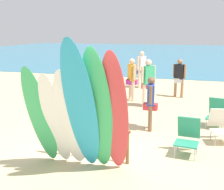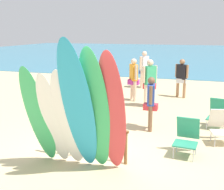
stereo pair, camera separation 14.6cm
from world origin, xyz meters
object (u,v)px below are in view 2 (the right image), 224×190
(surfboard_green_4, at_px, (95,113))
(beachgoer_photographing, at_px, (134,76))
(surfboard_green_0, at_px, (38,116))
(surfboard_rack, at_px, (87,135))
(surfboard_white_1, at_px, (53,121))
(beach_chair_blue, at_px, (221,125))
(surfboard_red_5, at_px, (112,115))
(surfboard_teal_3, at_px, (79,110))
(beach_chair_red, at_px, (218,113))
(beachgoer_midbeach, at_px, (151,100))
(beachgoer_near_rack, at_px, (144,67))
(beachgoer_strolling, at_px, (182,76))
(beachgoer_by_water, at_px, (150,80))
(surfboard_white_2, at_px, (68,120))
(beach_chair_striped, at_px, (187,136))

(surfboard_green_4, distance_m, beachgoer_photographing, 6.25)
(surfboard_green_0, bearing_deg, surfboard_rack, 42.72)
(surfboard_white_1, relative_size, beach_chair_blue, 2.60)
(surfboard_rack, distance_m, surfboard_red_5, 1.16)
(surfboard_green_0, bearing_deg, surfboard_green_4, 2.58)
(surfboard_teal_3, distance_m, beach_chair_red, 4.72)
(surfboard_teal_3, height_order, beachgoer_midbeach, surfboard_teal_3)
(surfboard_green_0, distance_m, surfboard_red_5, 1.52)
(surfboard_rack, height_order, beachgoer_near_rack, beachgoer_near_rack)
(surfboard_green_4, relative_size, beachgoer_strolling, 1.66)
(surfboard_rack, height_order, beachgoer_by_water, beachgoer_by_water)
(beachgoer_near_rack, bearing_deg, surfboard_green_4, 32.12)
(surfboard_white_2, xyz_separation_m, beachgoer_near_rack, (-0.31, 8.88, -0.04))
(beachgoer_strolling, relative_size, beach_chair_striped, 1.89)
(beachgoer_photographing, height_order, beach_chair_striped, beachgoer_photographing)
(beachgoer_by_water, xyz_separation_m, beach_chair_striped, (1.55, -3.89, -0.56))
(surfboard_white_2, relative_size, beach_chair_striped, 2.68)
(surfboard_white_1, height_order, surfboard_teal_3, surfboard_teal_3)
(beachgoer_by_water, relative_size, beachgoer_strolling, 1.09)
(surfboard_white_1, bearing_deg, beach_chair_blue, 38.60)
(surfboard_red_5, relative_size, beachgoer_strolling, 1.60)
(beachgoer_near_rack, bearing_deg, beachgoer_by_water, 41.06)
(surfboard_green_0, bearing_deg, surfboard_white_2, 1.74)
(beach_chair_blue, bearing_deg, beachgoer_photographing, 117.24)
(surfboard_white_1, distance_m, surfboard_green_4, 0.92)
(surfboard_green_0, distance_m, surfboard_teal_3, 1.00)
(surfboard_white_1, relative_size, surfboard_red_5, 0.85)
(surfboard_green_4, bearing_deg, beachgoer_midbeach, 75.46)
(surfboard_red_5, bearing_deg, beachgoer_near_rack, 93.82)
(surfboard_white_2, xyz_separation_m, beachgoer_photographing, (-0.19, 6.19, -0.09))
(surfboard_green_4, bearing_deg, surfboard_green_0, 173.74)
(beachgoer_by_water, xyz_separation_m, beach_chair_blue, (2.30, -2.88, -0.56))
(beach_chair_striped, bearing_deg, surfboard_rack, -150.55)
(surfboard_white_2, bearing_deg, beachgoer_photographing, 89.42)
(surfboard_teal_3, distance_m, beach_chair_striped, 2.65)
(beachgoer_photographing, bearing_deg, surfboard_teal_3, 151.82)
(surfboard_green_4, height_order, beach_chair_red, surfboard_green_4)
(surfboard_green_4, relative_size, beach_chair_red, 3.14)
(beach_chair_red, bearing_deg, surfboard_teal_3, -111.00)
(beachgoer_midbeach, height_order, beach_chair_blue, beachgoer_midbeach)
(surfboard_red_5, xyz_separation_m, beachgoer_midbeach, (0.22, 2.85, -0.36))
(surfboard_green_0, xyz_separation_m, beach_chair_striped, (2.79, 1.50, -0.62))
(surfboard_green_0, height_order, beachgoer_midbeach, surfboard_green_0)
(beachgoer_photographing, xyz_separation_m, beach_chair_blue, (3.07, -3.65, -0.52))
(surfboard_teal_3, bearing_deg, beach_chair_red, 53.77)
(surfboard_green_4, relative_size, beachgoer_photographing, 1.59)
(beachgoer_by_water, distance_m, beachgoer_midbeach, 2.56)
(surfboard_white_2, height_order, beachgoer_midbeach, surfboard_white_2)
(beachgoer_photographing, relative_size, beachgoer_midbeach, 1.11)
(surfboard_teal_3, bearing_deg, beach_chair_striped, 39.77)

